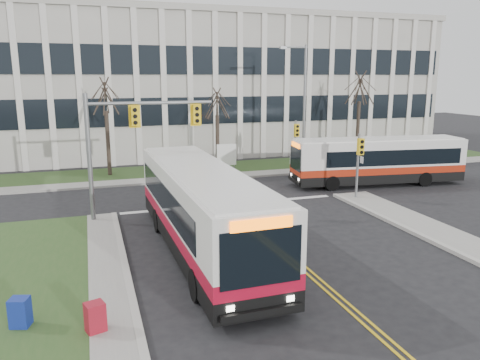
% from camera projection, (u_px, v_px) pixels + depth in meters
% --- Properties ---
extents(ground, '(120.00, 120.00, 0.00)m').
position_uv_depth(ground, '(291.00, 257.00, 18.36)').
color(ground, black).
rests_on(ground, ground).
extents(sidewalk_west, '(1.20, 26.00, 0.14)m').
position_uv_depth(sidewalk_west, '(115.00, 360.00, 11.59)').
color(sidewalk_west, '#9E9B93').
rests_on(sidewalk_west, ground).
extents(sidewalk_cross, '(44.00, 1.60, 0.14)m').
position_uv_depth(sidewalk_cross, '(268.00, 173.00, 33.96)').
color(sidewalk_cross, '#9E9B93').
rests_on(sidewalk_cross, ground).
extents(building_lawn, '(44.00, 5.00, 0.12)m').
position_uv_depth(building_lawn, '(255.00, 166.00, 36.56)').
color(building_lawn, '#2D4B20').
rests_on(building_lawn, ground).
extents(office_building, '(40.00, 16.00, 12.00)m').
position_uv_depth(office_building, '(215.00, 86.00, 46.42)').
color(office_building, beige).
rests_on(office_building, ground).
extents(mast_arm_signal, '(6.11, 0.38, 6.20)m').
position_uv_depth(mast_arm_signal, '(125.00, 134.00, 22.39)').
color(mast_arm_signal, slate).
rests_on(mast_arm_signal, ground).
extents(signal_pole_near, '(0.34, 0.39, 3.80)m').
position_uv_depth(signal_pole_near, '(359.00, 157.00, 26.39)').
color(signal_pole_near, slate).
rests_on(signal_pole_near, ground).
extents(signal_pole_far, '(0.34, 0.39, 3.80)m').
position_uv_depth(signal_pole_far, '(296.00, 138.00, 34.28)').
color(signal_pole_far, slate).
rests_on(signal_pole_far, ground).
extents(streetlight, '(2.15, 0.25, 9.20)m').
position_uv_depth(streetlight, '(302.00, 101.00, 34.69)').
color(streetlight, slate).
rests_on(streetlight, ground).
extents(directory_sign, '(1.50, 0.12, 2.00)m').
position_uv_depth(directory_sign, '(227.00, 155.00, 35.10)').
color(directory_sign, slate).
rests_on(directory_sign, ground).
extents(tree_left, '(1.80, 1.80, 7.70)m').
position_uv_depth(tree_left, '(105.00, 98.00, 32.06)').
color(tree_left, '#42352B').
rests_on(tree_left, ground).
extents(tree_mid, '(1.80, 1.80, 6.82)m').
position_uv_depth(tree_mid, '(217.00, 105.00, 34.80)').
color(tree_mid, '#42352B').
rests_on(tree_mid, ground).
extents(tree_right, '(1.80, 1.80, 8.25)m').
position_uv_depth(tree_right, '(360.00, 89.00, 38.01)').
color(tree_right, '#42352B').
rests_on(tree_right, ground).
extents(bus_main, '(3.02, 12.68, 3.37)m').
position_uv_depth(bus_main, '(202.00, 212.00, 18.56)').
color(bus_main, silver).
rests_on(bus_main, ground).
extents(bus_cross, '(11.38, 3.78, 2.98)m').
position_uv_depth(bus_cross, '(378.00, 162.00, 30.48)').
color(bus_cross, silver).
rests_on(bus_cross, ground).
extents(newspaper_box_blue, '(0.61, 0.58, 0.95)m').
position_uv_depth(newspaper_box_blue, '(20.00, 314.00, 13.02)').
color(newspaper_box_blue, navy).
rests_on(newspaper_box_blue, ground).
extents(newspaper_box_red, '(0.61, 0.58, 0.95)m').
position_uv_depth(newspaper_box_red, '(95.00, 319.00, 12.75)').
color(newspaper_box_red, maroon).
rests_on(newspaper_box_red, ground).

